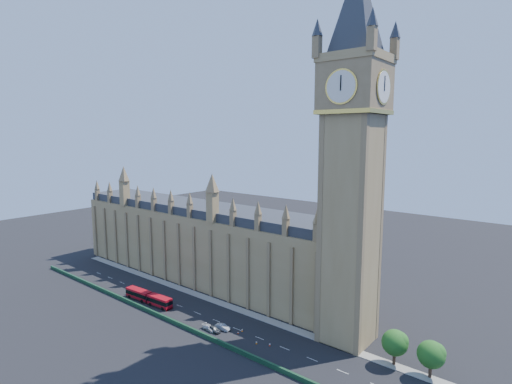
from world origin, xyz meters
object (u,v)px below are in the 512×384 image
Objects in this scene: car_silver at (223,327)px; car_white at (210,328)px; car_grey at (214,329)px; red_bus at (148,297)px.

car_silver is 0.96× the size of car_white.
car_grey reaches higher than car_white.
car_grey is (29.85, -0.49, -0.96)m from red_bus.
car_grey is at bearing -4.55° from red_bus.
red_bus is at bearing 86.54° from car_silver.
car_grey is 1.45m from car_white.
red_bus is 4.13× the size of car_white.
car_white is (-1.43, -0.17, -0.09)m from car_grey.
car_silver reaches higher than car_white.
car_grey is 2.59m from car_silver.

